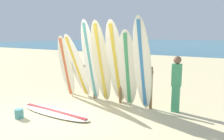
# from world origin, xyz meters

# --- Properties ---
(ground_plane) EXTENTS (120.00, 120.00, 0.00)m
(ground_plane) POSITION_xyz_m (0.00, 0.00, 0.00)
(ground_plane) COLOR beige
(surfboard_rack) EXTENTS (3.03, 0.09, 1.19)m
(surfboard_rack) POSITION_xyz_m (0.32, 1.81, 0.75)
(surfboard_rack) COLOR olive
(surfboard_rack) RESTS_ON ground
(surfboard_leaning_far_left) EXTENTS (0.56, 0.52, 2.05)m
(surfboard_leaning_far_left) POSITION_xyz_m (-1.00, 1.40, 1.03)
(surfboard_leaning_far_left) COLOR silver
(surfboard_leaning_far_left) RESTS_ON ground
(surfboard_leaning_left) EXTENTS (0.57, 1.03, 2.11)m
(surfboard_leaning_left) POSITION_xyz_m (-0.56, 1.45, 1.05)
(surfboard_leaning_left) COLOR white
(surfboard_leaning_left) RESTS_ON ground
(surfboard_leaning_center_left) EXTENTS (0.51, 0.68, 2.52)m
(surfboard_leaning_center_left) POSITION_xyz_m (-0.09, 1.51, 1.26)
(surfboard_leaning_center_left) COLOR white
(surfboard_leaning_center_left) RESTS_ON ground
(surfboard_leaning_center) EXTENTS (0.60, 0.83, 2.48)m
(surfboard_leaning_center) POSITION_xyz_m (0.34, 1.48, 1.24)
(surfboard_leaning_center) COLOR beige
(surfboard_leaning_center) RESTS_ON ground
(surfboard_leaning_center_right) EXTENTS (0.67, 1.00, 2.48)m
(surfboard_leaning_center_right) POSITION_xyz_m (0.81, 1.55, 1.24)
(surfboard_leaning_center_right) COLOR white
(surfboard_leaning_center_right) RESTS_ON ground
(surfboard_leaning_right) EXTENTS (0.64, 0.70, 2.22)m
(surfboard_leaning_right) POSITION_xyz_m (1.18, 1.55, 1.11)
(surfboard_leaning_right) COLOR silver
(surfboard_leaning_right) RESTS_ON ground
(surfboard_leaning_far_right) EXTENTS (0.51, 0.68, 2.55)m
(surfboard_leaning_far_right) POSITION_xyz_m (1.66, 1.47, 1.27)
(surfboard_leaning_far_right) COLOR white
(surfboard_leaning_far_right) RESTS_ON ground
(surfboard_lying_on_sand) EXTENTS (2.37, 0.59, 0.08)m
(surfboard_lying_on_sand) POSITION_xyz_m (-0.22, 0.10, 0.04)
(surfboard_lying_on_sand) COLOR silver
(surfboard_lying_on_sand) RESTS_ON ground
(beachgoer_standing) EXTENTS (0.25, 0.21, 1.51)m
(beachgoer_standing) POSITION_xyz_m (2.45, 1.93, 0.83)
(beachgoer_standing) COLOR #3F9966
(beachgoer_standing) RESTS_ON ground
(sand_bucket) EXTENTS (0.21, 0.21, 0.24)m
(sand_bucket) POSITION_xyz_m (-0.72, -0.61, 0.12)
(sand_bucket) COLOR teal
(sand_bucket) RESTS_ON ground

